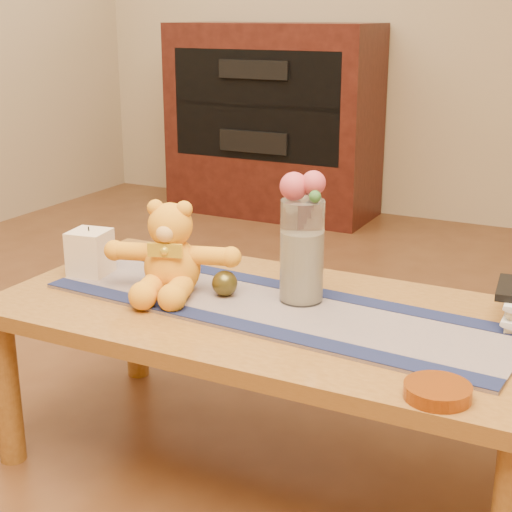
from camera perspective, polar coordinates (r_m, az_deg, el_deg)
The scene contains 29 objects.
floor at distance 2.14m, azimuth 1.23°, elevation -15.15°, with size 5.50×5.50×0.00m, color #4F2C16.
coffee_table_top at distance 1.94m, azimuth 1.32°, elevation -4.42°, with size 1.40×0.70×0.04m, color brown.
table_leg_fl at distance 2.17m, azimuth -17.88°, elevation -9.41°, with size 0.07×0.07×0.41m, color brown.
table_leg_bl at distance 2.57m, azimuth -8.85°, elevation -4.45°, with size 0.07×0.07×0.41m, color brown.
persian_runner at distance 1.93m, azimuth 1.28°, elevation -3.81°, with size 1.20×0.35×0.01m, color #1A2149.
runner_border_near at distance 1.81m, azimuth -1.00°, elevation -5.09°, with size 1.20×0.06×0.00m, color #151C41.
runner_border_far at distance 2.05m, azimuth 3.30°, elevation -2.41°, with size 1.20×0.06×0.00m, color #151C41.
teddy_bear at distance 2.01m, azimuth -6.23°, elevation 0.55°, with size 0.34×0.28×0.23m, color orange, non-canonical shape.
pillar_candle at distance 2.20m, azimuth -12.11°, elevation 0.28°, with size 0.10×0.10×0.12m, color beige.
candle_wick at distance 2.18m, azimuth -12.22°, elevation 1.97°, with size 0.00×0.00×0.01m, color black.
glass_vase at distance 1.93m, azimuth 3.40°, elevation 0.35°, with size 0.11×0.11×0.26m, color silver.
potpourri_fill at distance 1.94m, azimuth 3.38°, elevation -0.75°, with size 0.09×0.09×0.18m, color beige.
rose_left at distance 1.89m, azimuth 2.81°, elevation 5.15°, with size 0.07×0.07×0.07m, color #C0434F.
rose_right at distance 1.88m, azimuth 4.26°, elevation 5.39°, with size 0.06×0.06×0.06m, color #C0434F.
blue_flower_back at distance 1.92m, azimuth 4.18°, elevation 5.11°, with size 0.04×0.04×0.04m, color #526DB3.
blue_flower_side at distance 1.92m, azimuth 2.90°, elevation 4.91°, with size 0.04×0.04×0.04m, color #526DB3.
leaf_sprig at distance 1.86m, azimuth 4.36°, elevation 4.39°, with size 0.03×0.03×0.03m, color #33662D.
bronze_ball at distance 1.99m, azimuth -2.32°, elevation -2.03°, with size 0.07×0.07×0.07m, color #483F18.
book_bottom at distance 1.96m, azimuth 17.83°, elevation -4.21°, with size 0.17×0.22×0.02m, color beige.
book_lower at distance 1.95m, azimuth 18.02°, elevation -3.75°, with size 0.16×0.22×0.02m, color beige.
book_upper at distance 1.95m, azimuth 17.76°, elevation -3.12°, with size 0.17×0.22×0.02m, color beige.
book_top at distance 1.93m, azimuth 18.10°, elevation -2.67°, with size 0.16×0.22×0.02m, color beige.
tv_remote at distance 1.92m, azimuth 18.01°, elevation -2.25°, with size 0.04×0.16×0.02m, color black.
amber_dish at distance 1.54m, azimuth 13.22°, elevation -9.69°, with size 0.13×0.13×0.03m, color #BF5914.
media_cabinet at distance 4.60m, azimuth 1.30°, elevation 9.93°, with size 1.20×0.50×1.10m, color black.
cabinet_cavity at distance 4.38m, azimuth -0.06°, elevation 11.00°, with size 1.02×0.03×0.61m, color black.
cabinet_shelf at distance 4.45m, azimuth 0.45°, elevation 11.11°, with size 1.02×0.20×0.03m, color black.
stereo_upper at distance 4.45m, azimuth 0.58°, elevation 13.67°, with size 0.42×0.28×0.10m, color black.
stereo_lower at distance 4.50m, azimuth 0.56°, elevation 8.63°, with size 0.42×0.28×0.12m, color black.
Camera 1 is at (0.78, -1.63, 1.16)m, focal length 54.33 mm.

